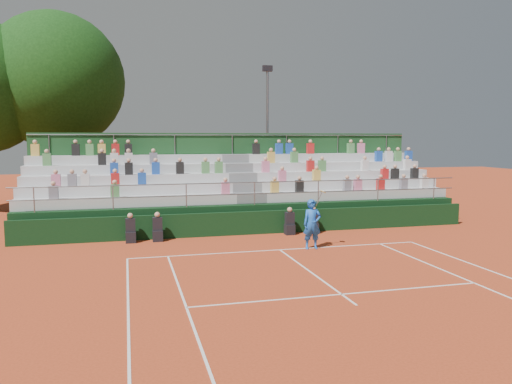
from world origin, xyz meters
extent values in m
plane|color=#BA421F|center=(0.00, 0.00, 0.00)|extent=(90.00, 90.00, 0.00)
cube|color=white|center=(0.00, 0.00, 0.01)|extent=(11.00, 0.06, 0.01)
cube|color=white|center=(0.00, -3.20, 0.01)|extent=(0.06, 6.40, 0.01)
cube|color=white|center=(0.00, -5.49, 0.01)|extent=(8.22, 0.06, 0.01)
cube|color=black|center=(0.00, 3.20, 0.50)|extent=(20.00, 0.15, 1.00)
cube|color=black|center=(-5.34, 2.75, 0.22)|extent=(0.40, 0.40, 0.44)
cube|color=black|center=(-5.34, 2.75, 0.70)|extent=(0.38, 0.25, 0.55)
sphere|color=tan|center=(-5.34, 2.75, 1.08)|extent=(0.22, 0.22, 0.22)
cube|color=black|center=(-4.29, 2.75, 0.22)|extent=(0.40, 0.40, 0.44)
cube|color=black|center=(-4.29, 2.75, 0.70)|extent=(0.38, 0.25, 0.55)
sphere|color=tan|center=(-4.29, 2.75, 1.08)|extent=(0.22, 0.22, 0.22)
cube|color=black|center=(1.30, 2.75, 0.22)|extent=(0.40, 0.40, 0.44)
cube|color=black|center=(1.30, 2.75, 0.70)|extent=(0.38, 0.25, 0.55)
sphere|color=tan|center=(1.30, 2.75, 1.08)|extent=(0.22, 0.22, 0.22)
cube|color=black|center=(2.38, 2.75, 0.22)|extent=(0.40, 0.40, 0.44)
cube|color=black|center=(2.38, 2.75, 0.70)|extent=(0.38, 0.25, 0.55)
sphere|color=tan|center=(2.38, 2.75, 1.08)|extent=(0.22, 0.22, 0.22)
cube|color=black|center=(0.00, 6.30, 0.60)|extent=(20.00, 5.20, 1.20)
cube|color=silver|center=(-5.35, 4.62, 1.41)|extent=(9.30, 0.85, 0.42)
cube|color=silver|center=(5.35, 4.62, 1.41)|extent=(9.30, 0.85, 0.42)
cube|color=slate|center=(0.00, 4.62, 1.41)|extent=(1.40, 0.85, 0.42)
cube|color=silver|center=(-5.35, 5.47, 1.83)|extent=(9.30, 0.85, 0.42)
cube|color=silver|center=(5.35, 5.47, 1.83)|extent=(9.30, 0.85, 0.42)
cube|color=slate|center=(0.00, 5.47, 1.83)|extent=(1.40, 0.85, 0.42)
cube|color=silver|center=(-5.35, 6.33, 2.25)|extent=(9.30, 0.85, 0.42)
cube|color=silver|center=(5.35, 6.33, 2.25)|extent=(9.30, 0.85, 0.42)
cube|color=slate|center=(0.00, 6.33, 2.25)|extent=(1.40, 0.85, 0.42)
cube|color=silver|center=(-5.35, 7.17, 2.67)|extent=(9.30, 0.85, 0.42)
cube|color=silver|center=(5.35, 7.17, 2.67)|extent=(9.30, 0.85, 0.42)
cube|color=slate|center=(0.00, 7.17, 2.67)|extent=(1.40, 0.85, 0.42)
cube|color=silver|center=(-5.35, 8.03, 3.09)|extent=(9.30, 0.85, 0.42)
cube|color=silver|center=(5.35, 8.03, 3.09)|extent=(9.30, 0.85, 0.42)
cube|color=slate|center=(0.00, 8.03, 3.09)|extent=(1.40, 0.85, 0.42)
cube|color=#1B4721|center=(0.00, 8.55, 2.20)|extent=(20.00, 0.12, 4.40)
cylinder|color=gray|center=(0.00, 3.75, 2.20)|extent=(20.00, 0.05, 0.05)
cylinder|color=gray|center=(0.00, 8.45, 4.30)|extent=(20.00, 0.05, 0.05)
cube|color=slate|center=(-8.36, 4.47, 1.90)|extent=(0.36, 0.24, 0.56)
cube|color=#4C8C4C|center=(-5.93, 4.47, 1.90)|extent=(0.36, 0.24, 0.56)
cube|color=pink|center=(-1.16, 4.47, 1.90)|extent=(0.36, 0.24, 0.56)
cube|color=pink|center=(-8.36, 5.32, 2.32)|extent=(0.36, 0.24, 0.56)
cube|color=slate|center=(-7.70, 5.32, 2.32)|extent=(0.36, 0.24, 0.56)
cube|color=silver|center=(-7.17, 5.32, 2.32)|extent=(0.36, 0.24, 0.56)
cube|color=red|center=(-5.92, 5.32, 2.32)|extent=(0.36, 0.24, 0.56)
cube|color=#1E4CB2|center=(-4.77, 5.32, 2.32)|extent=(0.36, 0.24, 0.56)
cube|color=#1E4CB2|center=(-5.97, 6.17, 2.74)|extent=(0.36, 0.24, 0.56)
cube|color=black|center=(-5.32, 6.17, 2.74)|extent=(0.36, 0.24, 0.56)
cube|color=#1E4CB2|center=(-4.11, 6.17, 2.74)|extent=(0.36, 0.24, 0.56)
cube|color=black|center=(-3.00, 6.17, 2.74)|extent=(0.36, 0.24, 0.56)
cube|color=#4C8C4C|center=(-1.79, 6.17, 2.74)|extent=(0.36, 0.24, 0.56)
cube|color=#4C8C4C|center=(-1.15, 6.17, 2.74)|extent=(0.36, 0.24, 0.56)
cube|color=#4C8C4C|center=(-8.92, 7.02, 3.16)|extent=(0.36, 0.24, 0.56)
cube|color=black|center=(-6.52, 7.02, 3.16)|extent=(0.36, 0.24, 0.56)
cube|color=silver|center=(-5.97, 7.02, 3.16)|extent=(0.36, 0.24, 0.56)
cube|color=silver|center=(-5.31, 7.02, 3.16)|extent=(0.36, 0.24, 0.56)
cube|color=slate|center=(-4.16, 7.02, 3.16)|extent=(0.36, 0.24, 0.56)
cube|color=gold|center=(-9.54, 7.88, 3.58)|extent=(0.36, 0.24, 0.56)
cube|color=black|center=(-7.75, 7.88, 3.58)|extent=(0.36, 0.24, 0.56)
cube|color=#4C8C4C|center=(-7.11, 7.88, 3.58)|extent=(0.36, 0.24, 0.56)
cube|color=gold|center=(-6.56, 7.88, 3.58)|extent=(0.36, 0.24, 0.56)
cube|color=red|center=(-5.92, 7.88, 3.58)|extent=(0.36, 0.24, 0.56)
cube|color=black|center=(-5.31, 7.88, 3.58)|extent=(0.36, 0.24, 0.56)
cube|color=gold|center=(1.14, 4.47, 1.90)|extent=(0.36, 0.24, 0.56)
cube|color=black|center=(2.35, 4.47, 1.90)|extent=(0.36, 0.24, 0.56)
cube|color=slate|center=(4.75, 4.47, 1.90)|extent=(0.36, 0.24, 0.56)
cube|color=pink|center=(5.31, 4.47, 1.90)|extent=(0.36, 0.24, 0.56)
cube|color=red|center=(6.52, 4.47, 1.90)|extent=(0.36, 0.24, 0.56)
cube|color=slate|center=(7.78, 4.47, 1.90)|extent=(0.36, 0.24, 0.56)
cube|color=silver|center=(8.93, 4.47, 1.90)|extent=(0.36, 0.24, 0.56)
cube|color=pink|center=(1.77, 5.32, 2.32)|extent=(0.36, 0.24, 0.56)
cube|color=gold|center=(3.53, 5.32, 2.32)|extent=(0.36, 0.24, 0.56)
cube|color=red|center=(7.20, 5.32, 2.32)|extent=(0.36, 0.24, 0.56)
cube|color=black|center=(7.78, 5.32, 2.32)|extent=(0.36, 0.24, 0.56)
cube|color=black|center=(8.90, 5.32, 2.32)|extent=(0.36, 0.24, 0.56)
cube|color=pink|center=(1.18, 6.17, 2.74)|extent=(0.36, 0.24, 0.56)
cube|color=red|center=(3.53, 6.17, 2.74)|extent=(0.36, 0.24, 0.56)
cube|color=#4C8C4C|center=(4.15, 6.17, 2.74)|extent=(0.36, 0.24, 0.56)
cube|color=silver|center=(6.52, 6.17, 2.74)|extent=(0.36, 0.24, 0.56)
cube|color=silver|center=(8.98, 6.17, 2.74)|extent=(0.36, 0.24, 0.56)
cube|color=gold|center=(1.71, 7.02, 3.16)|extent=(0.36, 0.24, 0.56)
cube|color=#4C8C4C|center=(2.95, 7.02, 3.16)|extent=(0.36, 0.24, 0.56)
cube|color=#1E4CB2|center=(7.76, 7.02, 3.16)|extent=(0.36, 0.24, 0.56)
cube|color=silver|center=(8.36, 7.02, 3.16)|extent=(0.36, 0.24, 0.56)
cube|color=#4C8C4C|center=(8.91, 7.02, 3.16)|extent=(0.36, 0.24, 0.56)
cube|color=#1E4CB2|center=(9.57, 7.02, 3.16)|extent=(0.36, 0.24, 0.56)
cube|color=black|center=(1.14, 7.88, 3.58)|extent=(0.36, 0.24, 0.56)
cube|color=#1E4CB2|center=(2.40, 7.88, 3.58)|extent=(0.36, 0.24, 0.56)
cube|color=#1E4CB2|center=(2.98, 7.88, 3.58)|extent=(0.36, 0.24, 0.56)
cube|color=red|center=(4.16, 7.88, 3.58)|extent=(0.36, 0.24, 0.56)
cube|color=#4C8C4C|center=(6.52, 7.88, 3.58)|extent=(0.36, 0.24, 0.56)
cube|color=pink|center=(7.14, 7.88, 3.58)|extent=(0.36, 0.24, 0.56)
imported|color=blue|center=(1.23, -0.10, 0.93)|extent=(0.73, 0.52, 1.87)
cylinder|color=gray|center=(1.48, -0.10, 1.85)|extent=(0.26, 0.03, 0.51)
cylinder|color=#E5D866|center=(1.63, -0.10, 2.15)|extent=(0.26, 0.28, 0.14)
cylinder|color=#341F13|center=(-9.24, 13.78, 2.16)|extent=(0.50, 0.50, 4.31)
sphere|color=#10340E|center=(-9.24, 13.78, 7.42)|extent=(7.77, 7.77, 7.77)
cylinder|color=gray|center=(3.04, 12.40, 4.09)|extent=(0.16, 0.16, 8.18)
cube|color=black|center=(3.04, 12.40, 8.36)|extent=(0.60, 0.25, 0.35)
camera|label=1|loc=(-5.45, -17.35, 4.12)|focal=35.00mm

